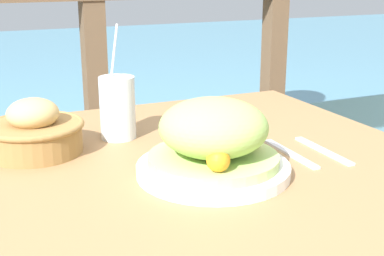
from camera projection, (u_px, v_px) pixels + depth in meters
name	position (u px, v px, depth m)	size (l,w,h in m)	color
patio_table	(204.00, 213.00, 1.05)	(0.93, 0.98, 0.75)	#997047
railing_fence	(96.00, 82.00, 1.75)	(2.80, 0.08, 1.10)	brown
sea_backdrop	(18.00, 89.00, 4.09)	(12.00, 4.00, 0.44)	#568EA8
salad_plate	(213.00, 142.00, 0.96)	(0.28, 0.28, 0.14)	white
drink_glass	(118.00, 107.00, 1.16)	(0.08, 0.08, 0.25)	silver
bread_basket	(34.00, 131.00, 1.07)	(0.20, 0.20, 0.11)	olive
fork	(291.00, 154.00, 1.07)	(0.02, 0.18, 0.00)	silver
knife	(323.00, 151.00, 1.09)	(0.02, 0.18, 0.00)	silver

